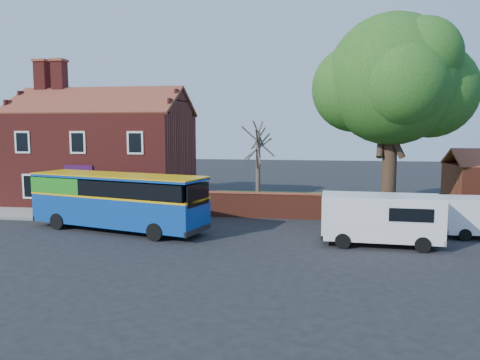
# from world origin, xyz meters

# --- Properties ---
(ground) EXTENTS (120.00, 120.00, 0.00)m
(ground) POSITION_xyz_m (0.00, 0.00, 0.00)
(ground) COLOR black
(ground) RESTS_ON ground
(pavement) EXTENTS (18.00, 3.50, 0.12)m
(pavement) POSITION_xyz_m (-7.00, 5.75, 0.06)
(pavement) COLOR gray
(pavement) RESTS_ON ground
(kerb) EXTENTS (18.00, 0.15, 0.14)m
(kerb) POSITION_xyz_m (-7.00, 4.00, 0.07)
(kerb) COLOR slate
(kerb) RESTS_ON ground
(grass_strip) EXTENTS (26.00, 12.00, 0.04)m
(grass_strip) POSITION_xyz_m (13.00, 13.00, 0.02)
(grass_strip) COLOR #426B28
(grass_strip) RESTS_ON ground
(shop_building) EXTENTS (12.30, 8.13, 10.50)m
(shop_building) POSITION_xyz_m (-7.02, 11.50, 3.41)
(shop_building) COLOR maroon
(shop_building) RESTS_ON ground
(boundary_wall) EXTENTS (22.00, 0.38, 1.60)m
(boundary_wall) POSITION_xyz_m (13.00, 7.00, 0.81)
(boundary_wall) COLOR maroon
(boundary_wall) RESTS_ON ground
(bus) EXTENTS (10.38, 5.14, 3.07)m
(bus) POSITION_xyz_m (-2.30, 2.30, 1.74)
(bus) COLOR #0D3E95
(bus) RESTS_ON ground
(van_near) EXTENTS (5.57, 2.47, 2.41)m
(van_near) POSITION_xyz_m (11.67, 1.11, 1.35)
(van_near) COLOR silver
(van_near) RESTS_ON ground
(large_tree) EXTENTS (10.42, 8.24, 12.70)m
(large_tree) POSITION_xyz_m (13.39, 9.91, 8.32)
(large_tree) COLOR black
(large_tree) RESTS_ON ground
(bare_tree) EXTENTS (2.14, 2.55, 5.71)m
(bare_tree) POSITION_xyz_m (4.80, 9.40, 2.93)
(bare_tree) COLOR #4C4238
(bare_tree) RESTS_ON ground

